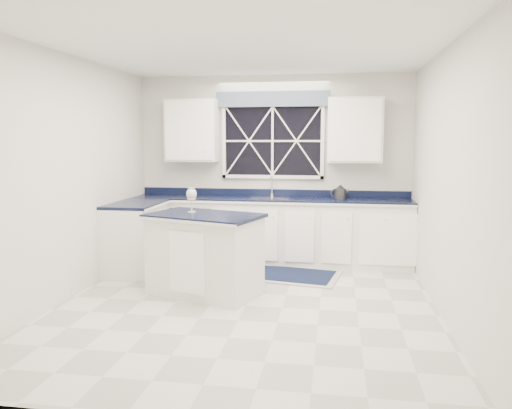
% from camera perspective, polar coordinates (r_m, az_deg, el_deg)
% --- Properties ---
extents(ground, '(4.50, 4.50, 0.00)m').
position_cam_1_polar(ground, '(5.46, -1.15, -11.50)').
color(ground, silver).
rests_on(ground, ground).
extents(back_wall, '(4.00, 0.10, 2.70)m').
position_cam_1_polar(back_wall, '(7.40, 1.93, 4.17)').
color(back_wall, silver).
rests_on(back_wall, ground).
extents(base_cabinets, '(3.99, 1.60, 0.90)m').
position_cam_1_polar(base_cabinets, '(7.10, -1.23, -3.29)').
color(base_cabinets, white).
rests_on(base_cabinets, ground).
extents(countertop, '(3.98, 0.64, 0.04)m').
position_cam_1_polar(countertop, '(7.14, 1.62, 0.59)').
color(countertop, black).
rests_on(countertop, base_cabinets).
extents(dishwasher, '(0.60, 0.58, 0.82)m').
position_cam_1_polar(dishwasher, '(7.44, -6.84, -3.16)').
color(dishwasher, black).
rests_on(dishwasher, ground).
extents(window, '(1.65, 0.09, 1.26)m').
position_cam_1_polar(window, '(7.34, 1.90, 7.89)').
color(window, black).
rests_on(window, ground).
extents(upper_cabinets, '(3.10, 0.34, 0.90)m').
position_cam_1_polar(upper_cabinets, '(7.22, 1.78, 8.46)').
color(upper_cabinets, white).
rests_on(upper_cabinets, ground).
extents(faucet, '(0.05, 0.20, 0.30)m').
position_cam_1_polar(faucet, '(7.31, 1.82, 2.15)').
color(faucet, silver).
rests_on(faucet, countertop).
extents(island, '(1.42, 1.10, 0.93)m').
position_cam_1_polar(island, '(5.77, -5.86, -5.64)').
color(island, white).
rests_on(island, ground).
extents(rug, '(1.54, 1.09, 0.02)m').
position_cam_1_polar(rug, '(6.63, 3.23, -7.97)').
color(rug, '#A2A39E').
rests_on(rug, ground).
extents(kettle, '(0.27, 0.22, 0.20)m').
position_cam_1_polar(kettle, '(7.17, 9.59, 1.41)').
color(kettle, '#2F2E31').
rests_on(kettle, countertop).
extents(wine_glass, '(0.12, 0.12, 0.28)m').
position_cam_1_polar(wine_glass, '(5.83, -7.39, 1.05)').
color(wine_glass, silver).
rests_on(wine_glass, island).
extents(soap_bottle, '(0.10, 0.10, 0.17)m').
position_cam_1_polar(soap_bottle, '(7.29, 9.72, 1.45)').
color(soap_bottle, silver).
rests_on(soap_bottle, countertop).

